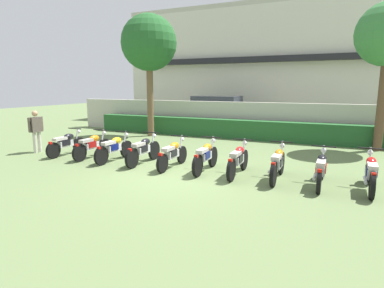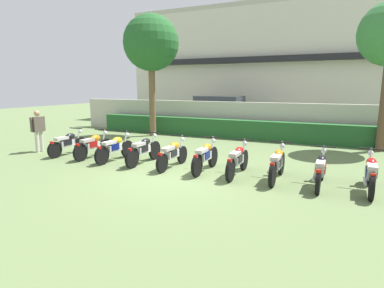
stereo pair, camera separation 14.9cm
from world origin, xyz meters
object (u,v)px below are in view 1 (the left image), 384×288
(motorcycle_in_row_5, at_px, (206,156))
(motorcycle_in_row_1, at_px, (92,145))
(motorcycle_in_row_7, at_px, (278,163))
(motorcycle_in_row_2, at_px, (114,148))
(motorcycle_in_row_6, at_px, (238,160))
(parked_car, at_px, (219,112))
(motorcycle_in_row_0, at_px, (66,143))
(motorcycle_in_row_3, at_px, (143,150))
(motorcycle_in_row_4, at_px, (172,154))
(motorcycle_in_row_9, at_px, (371,173))
(tree_near_inspector, at_px, (149,44))
(inspector_person, at_px, (36,128))
(motorcycle_in_row_8, at_px, (321,169))

(motorcycle_in_row_5, bearing_deg, motorcycle_in_row_1, 88.88)
(motorcycle_in_row_1, relative_size, motorcycle_in_row_7, 0.96)
(motorcycle_in_row_2, bearing_deg, motorcycle_in_row_6, -87.92)
(parked_car, distance_m, motorcycle_in_row_2, 9.78)
(parked_car, distance_m, motorcycle_in_row_0, 10.03)
(motorcycle_in_row_0, xyz_separation_m, motorcycle_in_row_3, (3.24, 0.06, 0.02))
(motorcycle_in_row_4, bearing_deg, motorcycle_in_row_6, -89.54)
(motorcycle_in_row_4, distance_m, motorcycle_in_row_9, 5.31)
(tree_near_inspector, distance_m, motorcycle_in_row_0, 6.62)
(motorcycle_in_row_5, relative_size, inspector_person, 1.18)
(motorcycle_in_row_0, bearing_deg, inspector_person, 93.36)
(motorcycle_in_row_6, bearing_deg, motorcycle_in_row_0, 89.45)
(motorcycle_in_row_2, bearing_deg, tree_near_inspector, 20.56)
(tree_near_inspector, bearing_deg, inspector_person, -108.09)
(motorcycle_in_row_8, height_order, inspector_person, inspector_person)
(parked_car, height_order, motorcycle_in_row_8, parked_car)
(motorcycle_in_row_0, distance_m, motorcycle_in_row_8, 8.55)
(motorcycle_in_row_4, relative_size, motorcycle_in_row_5, 0.99)
(motorcycle_in_row_1, distance_m, motorcycle_in_row_5, 4.25)
(inspector_person, bearing_deg, motorcycle_in_row_5, 0.60)
(motorcycle_in_row_2, distance_m, motorcycle_in_row_7, 5.33)
(motorcycle_in_row_7, xyz_separation_m, inspector_person, (-8.87, -0.05, 0.47))
(motorcycle_in_row_1, bearing_deg, tree_near_inspector, 8.99)
(motorcycle_in_row_0, relative_size, motorcycle_in_row_5, 0.95)
(motorcycle_in_row_1, distance_m, motorcycle_in_row_9, 8.48)
(tree_near_inspector, bearing_deg, motorcycle_in_row_6, -40.87)
(motorcycle_in_row_8, bearing_deg, motorcycle_in_row_9, -86.55)
(parked_car, bearing_deg, motorcycle_in_row_1, -95.19)
(parked_car, xyz_separation_m, motorcycle_in_row_4, (1.97, -9.75, -0.50))
(motorcycle_in_row_8, bearing_deg, parked_car, 32.74)
(motorcycle_in_row_4, xyz_separation_m, motorcycle_in_row_5, (1.08, 0.02, 0.02))
(motorcycle_in_row_4, xyz_separation_m, motorcycle_in_row_8, (4.22, -0.08, 0.00))
(motorcycle_in_row_8, bearing_deg, tree_near_inspector, 57.53)
(motorcycle_in_row_5, bearing_deg, inspector_person, 89.84)
(motorcycle_in_row_4, bearing_deg, motorcycle_in_row_8, -91.21)
(motorcycle_in_row_0, distance_m, motorcycle_in_row_6, 6.39)
(motorcycle_in_row_9, bearing_deg, motorcycle_in_row_6, 90.08)
(motorcycle_in_row_9, bearing_deg, motorcycle_in_row_0, 90.65)
(motorcycle_in_row_2, relative_size, inspector_person, 1.19)
(parked_car, bearing_deg, tree_near_inspector, -112.31)
(motorcycle_in_row_2, bearing_deg, motorcycle_in_row_7, -88.16)
(motorcycle_in_row_6, distance_m, motorcycle_in_row_8, 2.17)
(motorcycle_in_row_2, height_order, inspector_person, inspector_person)
(tree_near_inspector, bearing_deg, motorcycle_in_row_1, -81.05)
(motorcycle_in_row_0, bearing_deg, motorcycle_in_row_1, -87.54)
(motorcycle_in_row_3, distance_m, motorcycle_in_row_5, 2.17)
(motorcycle_in_row_5, bearing_deg, tree_near_inspector, 43.33)
(motorcycle_in_row_4, relative_size, motorcycle_in_row_8, 0.99)
(motorcycle_in_row_6, relative_size, inspector_person, 1.22)
(tree_near_inspector, height_order, motorcycle_in_row_7, tree_near_inspector)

